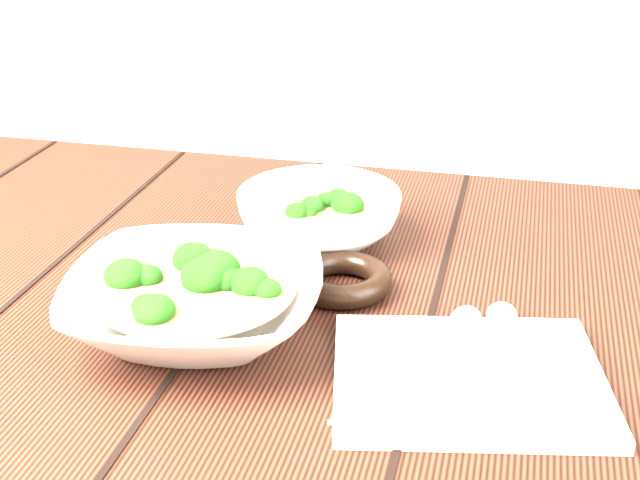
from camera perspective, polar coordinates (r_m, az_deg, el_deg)
table at (r=0.93m, az=-4.57°, el=-10.39°), size 1.20×0.80×0.75m
soup_bowl_front at (r=0.81m, az=-8.02°, el=-3.83°), size 0.26×0.26×0.07m
soup_bowl_back at (r=0.98m, az=-0.06°, el=1.62°), size 0.21×0.21×0.06m
trivet at (r=0.88m, az=1.41°, el=-2.54°), size 0.12×0.12×0.02m
napkin at (r=0.75m, az=9.47°, el=-8.68°), size 0.25×0.22×0.01m
spoon_left at (r=0.79m, az=8.91°, el=-6.29°), size 0.03×0.18×0.01m
spoon_right at (r=0.80m, az=11.54°, el=-6.00°), size 0.03×0.18×0.01m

